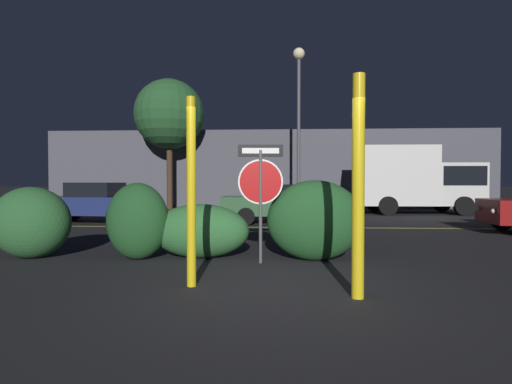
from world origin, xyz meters
name	(u,v)px	position (x,y,z in m)	size (l,w,h in m)	color
ground_plane	(274,290)	(0.00, 0.00, 0.00)	(260.00, 260.00, 0.00)	black
road_center_stripe	(276,227)	(0.00, 7.52, 0.00)	(32.31, 0.12, 0.01)	gold
stop_sign	(261,181)	(-0.26, 1.79, 1.47)	(0.81, 0.08, 2.13)	#4C4C51
yellow_pole_left	(191,192)	(-1.16, 0.14, 1.32)	(0.13, 0.13, 2.64)	yellow
yellow_pole_right	(358,187)	(1.05, -0.32, 1.40)	(0.16, 0.16, 2.80)	yellow
hedge_bush_0	(31,222)	(-4.68, 2.03, 0.69)	(1.51, 1.12, 1.37)	#285B2D
hedge_bush_1	(138,221)	(-2.59, 2.02, 0.72)	(1.17, 0.87, 1.45)	#1E4C23
hedge_bush_2	(200,231)	(-1.44, 2.24, 0.52)	(1.89, 0.92, 1.04)	#2D6633
hedge_bush_3	(315,220)	(0.75, 2.10, 0.75)	(1.79, 0.89, 1.50)	#1E4C23
passing_car_1	(94,203)	(-6.64, 8.80, 0.72)	(4.31, 2.07, 1.45)	navy
passing_car_2	(287,203)	(0.39, 8.93, 0.71)	(4.82, 1.87, 1.39)	#335B38
delivery_truck	(416,179)	(6.55, 13.75, 1.63)	(5.53, 2.64, 3.12)	silver
street_lamp	(299,97)	(1.04, 13.33, 5.41)	(0.55, 0.55, 7.69)	#4C4C51
tree_0	(169,115)	(-5.84, 16.20, 5.15)	(3.79, 3.79, 7.07)	#422D1E
building_backdrop	(268,170)	(-0.49, 19.16, 2.23)	(25.70, 3.68, 4.47)	#4C4C56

